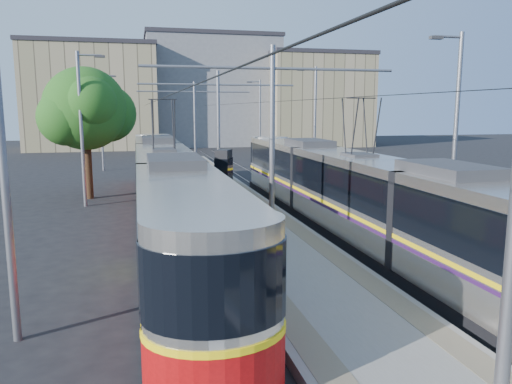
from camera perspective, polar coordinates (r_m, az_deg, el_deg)
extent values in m
plane|color=black|center=(11.67, 12.64, -16.60)|extent=(160.00, 160.00, 0.00)
cube|color=gray|center=(27.25, -3.20, -1.01)|extent=(4.00, 50.00, 0.30)
cube|color=gray|center=(27.00, -6.23, -0.81)|extent=(0.70, 50.00, 0.01)
cube|color=gray|center=(27.51, -0.23, -0.57)|extent=(0.70, 50.00, 0.01)
cube|color=gray|center=(26.85, -12.30, -1.66)|extent=(0.07, 70.00, 0.03)
cube|color=gray|center=(26.92, -9.25, -1.54)|extent=(0.07, 70.00, 0.03)
cube|color=gray|center=(27.92, 2.63, -1.03)|extent=(0.07, 70.00, 0.03)
cube|color=gray|center=(28.35, 5.42, -0.91)|extent=(0.07, 70.00, 0.03)
cube|color=black|center=(22.55, -10.23, -3.22)|extent=(2.30, 29.81, 0.40)
cube|color=beige|center=(22.26, -10.35, 0.93)|extent=(2.40, 28.21, 2.90)
cube|color=black|center=(22.19, -10.39, 2.21)|extent=(2.43, 28.21, 1.30)
cube|color=yellow|center=(22.32, -10.32, -0.08)|extent=(2.43, 28.21, 0.12)
cube|color=#AC090B|center=(22.40, -10.29, -1.34)|extent=(2.42, 28.21, 1.10)
cube|color=#2D2D30|center=(22.08, -10.48, 5.04)|extent=(1.68, 3.00, 0.30)
cube|color=black|center=(20.22, 11.42, -4.72)|extent=(2.30, 28.27, 0.40)
cube|color=beige|center=(19.89, 11.57, -0.11)|extent=(2.40, 26.67, 2.90)
cube|color=black|center=(19.82, 11.62, 1.32)|extent=(2.43, 26.67, 1.30)
cube|color=yellow|center=(19.96, 11.53, -1.24)|extent=(2.43, 26.67, 0.12)
cube|color=#341448|center=(19.99, 11.52, -1.66)|extent=(2.43, 26.67, 0.10)
cube|color=#2D2D30|center=(19.70, 11.73, 4.49)|extent=(1.68, 3.00, 0.30)
cylinder|color=slate|center=(18.06, 1.85, 5.36)|extent=(0.20, 0.20, 7.00)
cylinder|color=slate|center=(18.07, 1.90, 13.94)|extent=(9.20, 0.10, 0.10)
cylinder|color=slate|center=(29.78, -4.31, 6.94)|extent=(0.20, 0.20, 7.00)
cylinder|color=slate|center=(29.79, -4.38, 12.14)|extent=(9.20, 0.10, 0.10)
cylinder|color=slate|center=(41.66, -6.99, 7.60)|extent=(0.20, 0.20, 7.00)
cylinder|color=slate|center=(41.67, -7.06, 11.31)|extent=(9.20, 0.10, 0.10)
cylinder|color=black|center=(26.40, -11.15, 10.28)|extent=(0.02, 70.00, 0.02)
cylinder|color=black|center=(27.67, 4.17, 10.38)|extent=(0.02, 70.00, 0.02)
cylinder|color=slate|center=(11.74, -26.94, 3.14)|extent=(0.18, 0.18, 8.00)
cylinder|color=slate|center=(27.53, -19.33, 6.66)|extent=(0.18, 0.18, 8.00)
cube|color=#2D2D30|center=(27.55, -17.41, 14.57)|extent=(0.50, 0.22, 0.12)
cylinder|color=slate|center=(43.47, -17.26, 7.59)|extent=(0.18, 0.18, 8.00)
cube|color=#2D2D30|center=(43.48, -16.03, 12.59)|extent=(0.50, 0.22, 0.12)
cylinder|color=slate|center=(21.29, 21.82, 5.85)|extent=(0.18, 0.18, 8.00)
cube|color=#2D2D30|center=(20.82, 19.90, 16.26)|extent=(0.50, 0.22, 0.12)
cylinder|color=slate|center=(35.57, 6.74, 7.62)|extent=(0.18, 0.18, 8.00)
cube|color=#2D2D30|center=(35.29, 5.13, 13.73)|extent=(0.50, 0.22, 0.12)
cylinder|color=slate|center=(50.88, 0.45, 8.21)|extent=(0.18, 0.18, 8.00)
cube|color=#2D2D30|center=(50.69, -0.78, 12.45)|extent=(0.50, 0.22, 0.12)
cube|color=black|center=(27.07, -3.70, 2.07)|extent=(1.10, 1.33, 2.64)
cube|color=black|center=(27.05, -3.70, 2.43)|extent=(1.16, 1.39, 1.38)
cylinder|color=#382314|center=(30.09, -18.59, 2.19)|extent=(0.42, 0.42, 3.09)
sphere|color=#214513|center=(29.89, -18.95, 9.00)|extent=(4.64, 4.64, 4.64)
sphere|color=#214513|center=(30.58, -16.60, 8.57)|extent=(3.28, 3.28, 3.28)
cube|color=gray|center=(69.58, -18.10, 10.10)|extent=(16.00, 12.00, 12.90)
cube|color=#262328|center=(70.03, -18.39, 15.58)|extent=(16.32, 12.24, 0.50)
cube|color=slate|center=(74.19, -5.25, 11.18)|extent=(18.00, 14.00, 14.79)
cube|color=#262328|center=(74.82, -5.34, 17.04)|extent=(18.36, 14.28, 0.50)
cube|color=gray|center=(71.78, 6.79, 10.21)|extent=(14.00, 10.00, 12.29)
cube|color=#262328|center=(72.16, 6.89, 15.29)|extent=(14.28, 10.20, 0.50)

